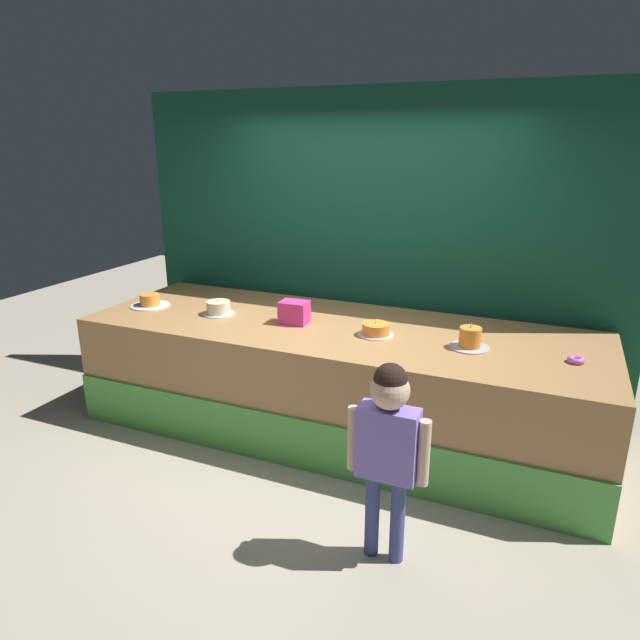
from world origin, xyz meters
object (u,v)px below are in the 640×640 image
object	(u,v)px
cake_far_left	(150,301)
cake_center_left	(218,308)
donut	(576,360)
cake_far_right	(470,339)
child_figure	(388,437)
cake_center_right	(376,330)
pink_box	(294,312)

from	to	relation	value
cake_far_left	cake_center_left	distance (m)	0.68
donut	cake_far_right	xyz separation A→B (m)	(-0.68, 0.01, 0.05)
cake_center_left	cake_far_right	bearing A→B (deg)	0.31
donut	cake_far_right	distance (m)	0.68
child_figure	donut	distance (m)	1.51
cake_far_left	cake_center_left	xyz separation A→B (m)	(0.68, 0.03, 0.01)
donut	cake_far_left	size ratio (longest dim) A/B	0.33
child_figure	donut	world-z (taller)	child_figure
cake_center_left	cake_center_right	distance (m)	1.36
pink_box	cake_far_right	bearing A→B (deg)	-0.93
child_figure	pink_box	world-z (taller)	child_figure
pink_box	cake_center_right	distance (m)	0.68
pink_box	cake_center_left	distance (m)	0.68
pink_box	cake_far_left	distance (m)	1.37
cake_far_left	child_figure	bearing A→B (deg)	-25.00
child_figure	cake_center_left	xyz separation A→B (m)	(-1.83, 1.20, 0.17)
pink_box	cake_far_left	bearing A→B (deg)	-177.27
donut	cake_center_left	world-z (taller)	cake_center_left
cake_center_right	cake_far_right	xyz separation A→B (m)	(0.68, 0.00, 0.02)
child_figure	cake_center_right	distance (m)	1.30
child_figure	cake_center_left	world-z (taller)	child_figure
cake_center_right	cake_far_right	size ratio (longest dim) A/B	0.96
pink_box	child_figure	bearing A→B (deg)	-47.19
child_figure	pink_box	size ratio (longest dim) A/B	5.41
donut	cake_center_right	size ratio (longest dim) A/B	0.42
child_figure	pink_box	bearing A→B (deg)	132.81
child_figure	cake_center_right	world-z (taller)	child_figure
child_figure	cake_far_left	bearing A→B (deg)	155.00
cake_center_left	cake_center_right	size ratio (longest dim) A/B	0.99
cake_center_right	cake_far_right	world-z (taller)	cake_far_right
donut	cake_far_right	bearing A→B (deg)	179.52
child_figure	cake_center_left	bearing A→B (deg)	146.66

